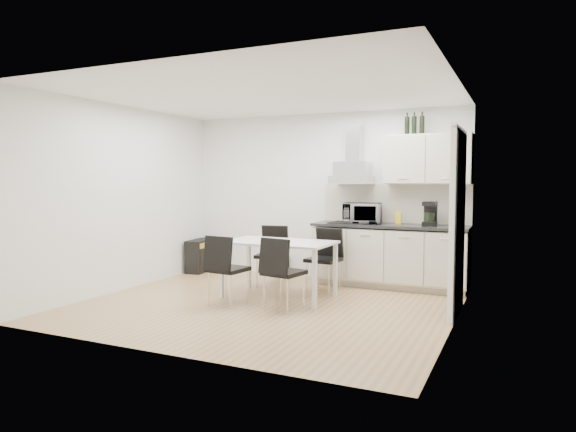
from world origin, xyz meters
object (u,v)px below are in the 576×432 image
at_px(guitar_amp, 201,255).
at_px(chair_far_left, 272,256).
at_px(chair_near_left, 228,270).
at_px(chair_far_right, 323,261).
at_px(kitchenette, 393,230).
at_px(floor_speaker, 281,265).
at_px(dining_table, 279,247).
at_px(chair_near_right, 284,273).

bearing_deg(guitar_amp, chair_far_left, -26.94).
bearing_deg(chair_near_left, chair_far_right, 62.51).
relative_size(chair_far_left, chair_far_right, 1.00).
bearing_deg(kitchenette, guitar_amp, -178.52).
relative_size(chair_far_right, floor_speaker, 2.67).
distance_m(chair_far_right, chair_near_left, 1.45).
bearing_deg(dining_table, chair_near_left, -119.61).
bearing_deg(chair_near_right, chair_far_right, 96.63).
height_order(chair_far_left, floor_speaker, chair_far_left).
height_order(chair_near_left, floor_speaker, chair_near_left).
bearing_deg(chair_near_right, kitchenette, 75.19).
bearing_deg(dining_table, chair_near_right, -57.87).
bearing_deg(chair_far_right, kitchenette, -132.27).
height_order(kitchenette, dining_table, kitchenette).
xyz_separation_m(chair_near_left, guitar_amp, (-1.67, 1.85, -0.17)).
height_order(dining_table, chair_near_left, chair_near_left).
relative_size(kitchenette, chair_near_left, 2.86).
bearing_deg(kitchenette, chair_far_left, -157.61).
height_order(chair_near_left, chair_near_right, same).
height_order(guitar_amp, floor_speaker, guitar_amp).
distance_m(chair_near_left, chair_near_right, 0.74).
xyz_separation_m(chair_near_right, guitar_amp, (-2.40, 1.77, -0.17)).
bearing_deg(kitchenette, chair_near_right, -115.37).
distance_m(dining_table, chair_near_right, 0.71).
relative_size(chair_far_left, chair_near_right, 1.00).
xyz_separation_m(kitchenette, chair_near_right, (-0.88, -1.85, -0.39)).
relative_size(dining_table, chair_far_left, 1.64).
distance_m(kitchenette, chair_near_left, 2.55).
bearing_deg(chair_far_right, chair_far_left, 1.91).
xyz_separation_m(dining_table, chair_near_right, (0.35, -0.57, -0.23)).
height_order(dining_table, floor_speaker, dining_table).
bearing_deg(guitar_amp, chair_near_left, -55.14).
bearing_deg(dining_table, kitchenette, 47.28).
height_order(chair_far_left, chair_near_right, same).
bearing_deg(dining_table, floor_speaker, 115.18).
bearing_deg(guitar_amp, dining_table, -37.47).
distance_m(chair_near_right, floor_speaker, 2.27).
bearing_deg(kitchenette, chair_near_left, -129.79).
bearing_deg(floor_speaker, dining_table, -51.90).
bearing_deg(floor_speaker, kitchenette, 8.86).
xyz_separation_m(dining_table, chair_far_left, (-0.41, 0.61, -0.23)).
bearing_deg(chair_far_left, floor_speaker, -84.25).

